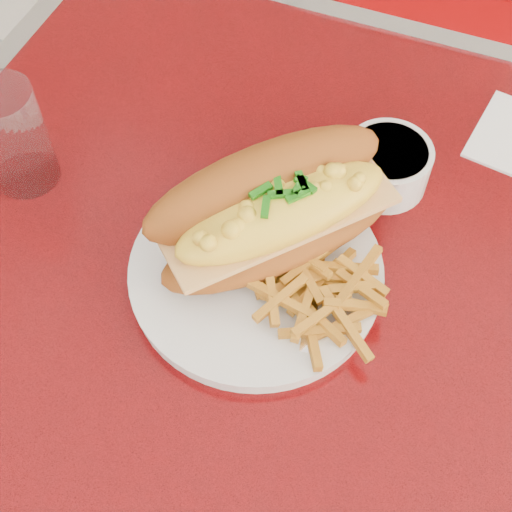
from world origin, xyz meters
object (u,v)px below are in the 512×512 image
at_px(gravy_ramekin, 387,165).
at_px(sauce_cup_left, 265,190).
at_px(booth_bench_far, 485,113).
at_px(fork, 317,275).
at_px(mac_hoagie, 275,209).
at_px(dinner_plate, 256,273).
at_px(water_tumbler, 13,137).
at_px(diner_table, 413,387).

relative_size(gravy_ramekin, sauce_cup_left, 1.26).
distance_m(booth_bench_far, gravy_ramekin, 0.85).
height_order(booth_bench_far, fork, booth_bench_far).
bearing_deg(mac_hoagie, sauce_cup_left, 71.26).
relative_size(dinner_plate, sauce_cup_left, 3.08).
bearing_deg(dinner_plate, mac_hoagie, 85.39).
relative_size(mac_hoagie, fork, 1.67).
bearing_deg(dinner_plate, water_tumbler, 173.91).
distance_m(dinner_plate, gravy_ramekin, 0.19).
height_order(booth_bench_far, sauce_cup_left, booth_bench_far).
bearing_deg(dinner_plate, fork, 14.39).
distance_m(fork, gravy_ramekin, 0.15).
relative_size(fork, water_tumbler, 1.33).
bearing_deg(dinner_plate, gravy_ramekin, 63.55).
bearing_deg(water_tumbler, mac_hoagie, 2.29).
xyz_separation_m(dinner_plate, mac_hoagie, (0.00, 0.04, 0.06)).
bearing_deg(diner_table, gravy_ramekin, 125.52).
bearing_deg(sauce_cup_left, booth_bench_far, 73.88).
bearing_deg(diner_table, water_tumbler, 179.01).
bearing_deg(sauce_cup_left, water_tumbler, -165.97).
bearing_deg(mac_hoagie, gravy_ramekin, 8.49).
height_order(diner_table, dinner_plate, dinner_plate).
relative_size(booth_bench_far, fork, 7.42).
xyz_separation_m(diner_table, gravy_ramekin, (-0.10, 0.14, 0.19)).
height_order(diner_table, sauce_cup_left, sauce_cup_left).
relative_size(diner_table, water_tumbler, 10.10).
relative_size(mac_hoagie, gravy_ramekin, 2.64).
bearing_deg(booth_bench_far, water_tumbler, -120.25).
bearing_deg(diner_table, dinner_plate, -173.28).
relative_size(diner_table, fork, 7.61).
bearing_deg(fork, diner_table, -98.74).
height_order(mac_hoagie, gravy_ramekin, mac_hoagie).
bearing_deg(water_tumbler, diner_table, -0.99).
xyz_separation_m(fork, sauce_cup_left, (-0.08, 0.08, -0.00)).
bearing_deg(booth_bench_far, sauce_cup_left, -106.12).
distance_m(diner_table, gravy_ramekin, 0.26).
relative_size(booth_bench_far, water_tumbler, 9.85).
xyz_separation_m(fork, gravy_ramekin, (0.03, 0.15, 0.01)).
bearing_deg(fork, booth_bench_far, -20.86).
relative_size(diner_table, sauce_cup_left, 15.05).
relative_size(fork, gravy_ramekin, 1.58).
bearing_deg(diner_table, fork, -176.82).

